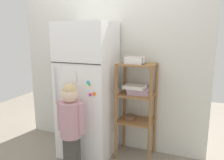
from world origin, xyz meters
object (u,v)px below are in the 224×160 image
at_px(child_standing, 71,119).
at_px(pantry_shelf_unit, 136,99).
at_px(fruit_bin, 135,61).
at_px(refrigerator, 88,90).

relative_size(child_standing, pantry_shelf_unit, 0.86).
height_order(child_standing, fruit_bin, fruit_bin).
bearing_deg(pantry_shelf_unit, refrigerator, -168.54).
xyz_separation_m(child_standing, fruit_bin, (0.56, 0.56, 0.61)).
distance_m(child_standing, fruit_bin, 1.00).
xyz_separation_m(refrigerator, pantry_shelf_unit, (0.60, 0.12, -0.09)).
height_order(pantry_shelf_unit, fruit_bin, fruit_bin).
bearing_deg(child_standing, refrigerator, 91.82).
bearing_deg(child_standing, pantry_shelf_unit, 44.66).
relative_size(refrigerator, fruit_bin, 7.39).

